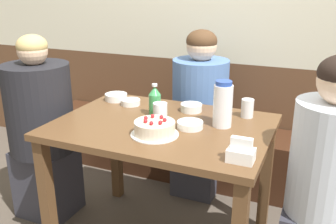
% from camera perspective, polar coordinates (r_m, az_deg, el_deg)
% --- Properties ---
extents(back_wall, '(4.80, 0.04, 2.50)m').
position_cam_1_polar(back_wall, '(2.82, 8.14, 15.04)').
color(back_wall, brown).
rests_on(back_wall, ground_plane).
extents(bench_seat, '(2.67, 0.38, 0.42)m').
position_cam_1_polar(bench_seat, '(2.88, 5.99, -6.32)').
color(bench_seat, '#381E11').
rests_on(bench_seat, ground_plane).
extents(dining_table, '(1.11, 0.80, 0.74)m').
position_cam_1_polar(dining_table, '(1.99, -0.89, -4.73)').
color(dining_table, brown).
rests_on(dining_table, ground_plane).
extents(birthday_cake, '(0.23, 0.23, 0.09)m').
position_cam_1_polar(birthday_cake, '(1.80, -2.05, -2.49)').
color(birthday_cake, white).
rests_on(birthday_cake, dining_table).
extents(water_pitcher, '(0.10, 0.10, 0.24)m').
position_cam_1_polar(water_pitcher, '(1.90, 8.36, 1.15)').
color(water_pitcher, white).
rests_on(water_pitcher, dining_table).
extents(soju_bottle, '(0.07, 0.07, 0.18)m').
position_cam_1_polar(soju_bottle, '(2.05, -2.03, 1.74)').
color(soju_bottle, '#388E4C').
rests_on(soju_bottle, dining_table).
extents(napkin_holder, '(0.11, 0.08, 0.11)m').
position_cam_1_polar(napkin_holder, '(1.56, 11.06, -6.12)').
color(napkin_holder, white).
rests_on(napkin_holder, dining_table).
extents(bowl_soup_white, '(0.12, 0.12, 0.04)m').
position_cam_1_polar(bowl_soup_white, '(2.14, 3.57, 0.69)').
color(bowl_soup_white, white).
rests_on(bowl_soup_white, dining_table).
extents(bowl_rice_small, '(0.13, 0.13, 0.03)m').
position_cam_1_polar(bowl_rice_small, '(1.89, 3.37, -1.97)').
color(bowl_rice_small, white).
rests_on(bowl_rice_small, dining_table).
extents(bowl_side_dish, '(0.14, 0.14, 0.04)m').
position_cam_1_polar(bowl_side_dish, '(2.36, -7.91, 2.29)').
color(bowl_side_dish, white).
rests_on(bowl_side_dish, dining_table).
extents(bowl_sauce_shallow, '(0.12, 0.12, 0.03)m').
position_cam_1_polar(bowl_sauce_shallow, '(2.26, -5.73, 1.51)').
color(bowl_sauce_shallow, white).
rests_on(bowl_sauce_shallow, dining_table).
extents(glass_water_tall, '(0.08, 0.08, 0.10)m').
position_cam_1_polar(glass_water_tall, '(1.97, -1.20, -0.03)').
color(glass_water_tall, silver).
rests_on(glass_water_tall, dining_table).
extents(glass_tumbler_short, '(0.07, 0.07, 0.10)m').
position_cam_1_polar(glass_tumbler_short, '(2.08, 12.00, 0.57)').
color(glass_tumbler_short, silver).
rests_on(glass_tumbler_short, dining_table).
extents(person_teal_shirt, '(0.34, 0.34, 1.17)m').
position_cam_1_polar(person_teal_shirt, '(1.84, 22.88, -10.71)').
color(person_teal_shirt, '#33333D').
rests_on(person_teal_shirt, ground_plane).
extents(person_pale_blue_shirt, '(0.38, 0.38, 1.16)m').
position_cam_1_polar(person_pale_blue_shirt, '(2.59, 4.83, -0.45)').
color(person_pale_blue_shirt, '#33333D').
rests_on(person_pale_blue_shirt, ground_plane).
extents(person_grey_tee, '(0.40, 0.40, 1.16)m').
position_cam_1_polar(person_grey_tee, '(2.44, -18.72, -2.55)').
color(person_grey_tee, '#33333D').
rests_on(person_grey_tee, ground_plane).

